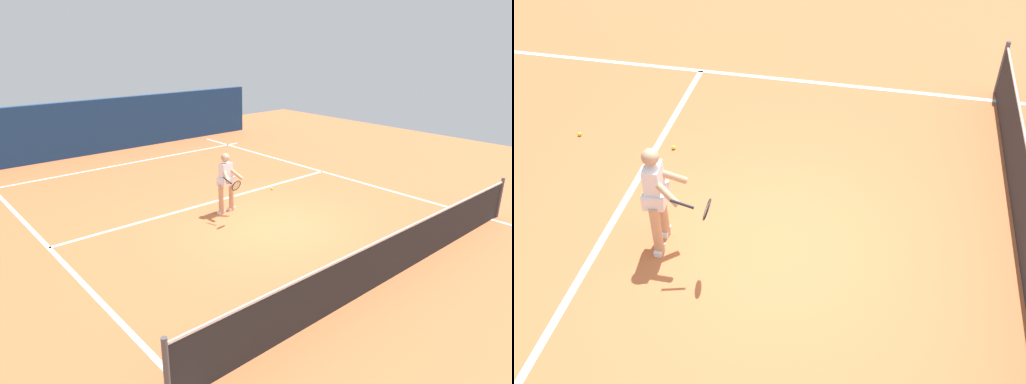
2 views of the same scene
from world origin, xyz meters
The scene contains 6 objects.
ground_plane centered at (0.00, 0.00, 0.00)m, with size 26.03×26.03×0.00m, color #C66638.
service_line_marking centered at (0.00, -2.32, 0.00)m, with size 8.78×0.10×0.01m, color white.
sideline_left_marking centered at (-4.39, 0.00, 0.00)m, with size 0.10×18.02×0.01m, color white.
tennis_player centered at (0.26, -1.46, 0.85)m, with size 0.74×0.99×1.55m.
tennis_ball_near centered at (-1.84, -2.03, 0.03)m, with size 0.07×0.07×0.07m, color #D1E533.
tennis_ball_mid centered at (-1.89, -3.68, 0.03)m, with size 0.07×0.07×0.07m, color #D1E533.
Camera 2 is at (5.87, 1.12, 5.92)m, focal length 43.84 mm.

